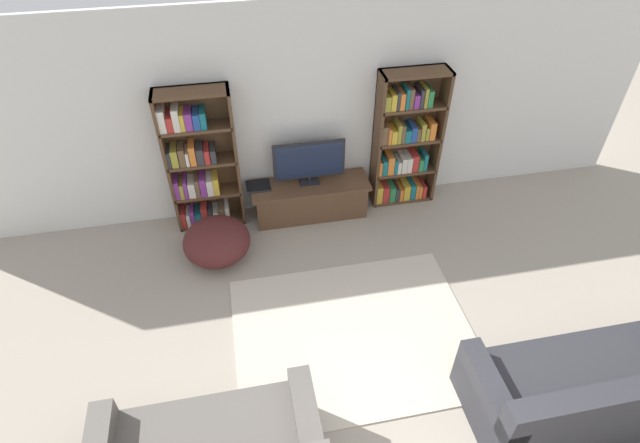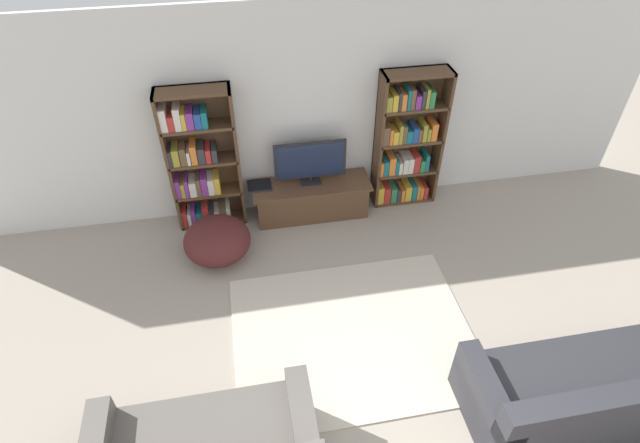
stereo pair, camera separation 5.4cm
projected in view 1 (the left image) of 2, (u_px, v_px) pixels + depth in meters
wall_back at (296, 113)px, 5.85m from camera, size 8.80×0.06×2.60m
bookshelf_left at (199, 164)px, 5.84m from camera, size 0.82×0.30×1.79m
bookshelf_right at (404, 143)px, 6.21m from camera, size 0.82×0.30×1.79m
tv_stand at (310, 199)px, 6.34m from camera, size 1.47×0.48×0.47m
television at (309, 162)px, 6.02m from camera, size 0.88×0.16×0.57m
laptop at (258, 186)px, 6.14m from camera, size 0.30×0.25×0.03m
area_rug at (354, 334)px, 5.03m from camera, size 2.38×1.89×0.02m
couch_right_sofa at (590, 390)px, 4.26m from camera, size 2.07×0.88×0.82m
beanbag_ottoman at (217, 241)px, 5.74m from camera, size 0.77×0.77×0.47m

